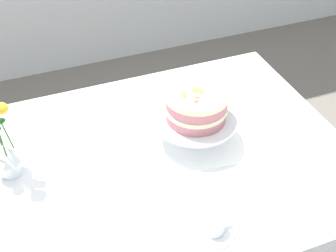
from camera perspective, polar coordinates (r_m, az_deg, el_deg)
dining_table at (r=1.60m, az=-2.02°, el=-7.35°), size 1.40×1.00×0.74m
linen_napkin at (r=1.63m, az=3.35°, el=-1.63°), size 0.36×0.36×0.00m
cake_stand at (r=1.58m, az=3.47°, el=0.59°), size 0.29×0.29×0.10m
layer_cake at (r=1.53m, az=3.57°, el=2.70°), size 0.22×0.22×0.12m
flower_vase at (r=1.50m, az=-20.26°, el=-1.86°), size 0.11×0.11×0.34m
teacup at (r=1.34m, az=5.85°, el=-12.54°), size 0.13×0.13×0.06m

